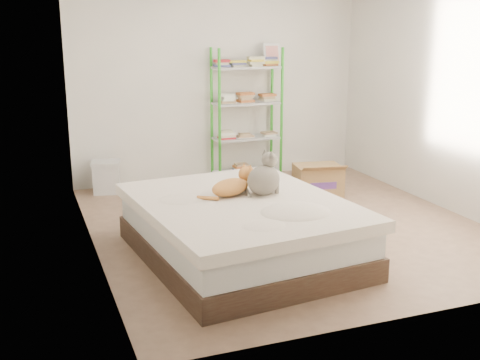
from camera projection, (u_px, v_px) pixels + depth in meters
name	position (u px, v px, depth m)	size (l,w,h in m)	color
room	(288.00, 97.00, 5.80)	(3.81, 4.21, 2.61)	#987960
bed	(241.00, 229.00, 5.22)	(1.85, 2.21, 0.52)	#493A2C
orange_cat	(230.00, 185.00, 5.28)	(0.47, 0.25, 0.19)	gold
grey_cat	(264.00, 174.00, 5.28)	(0.28, 0.34, 0.38)	gray
shelf_unit	(247.00, 110.00, 7.70)	(0.91, 0.36, 1.74)	green
cardboard_box	(318.00, 180.00, 7.11)	(0.59, 0.58, 0.43)	brown
white_bin	(106.00, 177.00, 7.24)	(0.39, 0.36, 0.39)	silver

